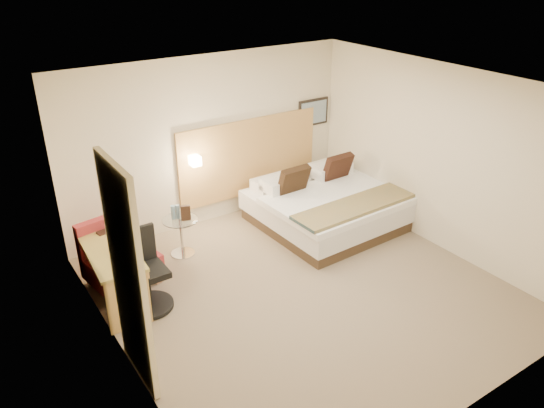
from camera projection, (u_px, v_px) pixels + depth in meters
floor at (304, 290)px, 7.04m from camera, size 4.80×5.00×0.02m
ceiling at (310, 87)px, 5.85m from camera, size 4.80×5.00×0.02m
wall_back at (210, 141)px, 8.32m from camera, size 4.80×0.02×2.70m
wall_front at (482, 301)px, 4.57m from camera, size 4.80×0.02×2.70m
wall_left at (113, 256)px, 5.24m from camera, size 0.02×5.00×2.70m
wall_right at (440, 158)px, 7.65m from camera, size 0.02×5.00×2.70m
headboard_panel at (250, 157)px, 8.82m from camera, size 2.60×0.04×1.30m
art_frame at (313, 112)px, 9.24m from camera, size 0.62×0.03×0.47m
art_canvas at (314, 113)px, 9.23m from camera, size 0.54×0.01×0.39m
lamp_arm at (193, 159)px, 8.17m from camera, size 0.02×0.12×0.02m
lamp_shade at (195, 161)px, 8.12m from camera, size 0.15×0.15×0.15m
curtain at (128, 277)px, 5.14m from camera, size 0.06×0.90×2.42m
bottle_a at (173, 212)px, 7.58m from camera, size 0.08×0.08×0.21m
bottle_b at (178, 212)px, 7.60m from camera, size 0.08×0.08×0.21m
menu_folder at (186, 213)px, 7.54m from camera, size 0.14×0.10×0.23m
bed at (326, 205)px, 8.57m from camera, size 2.18×2.12×1.03m
lounge_chair at (119, 258)px, 7.07m from camera, size 0.96×0.88×0.90m
side_table at (181, 235)px, 7.72m from camera, size 0.67×0.67×0.58m
desk at (115, 262)px, 6.53m from camera, size 0.64×1.26×0.76m
desk_chair at (145, 277)px, 6.55m from camera, size 0.59×0.59×1.04m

